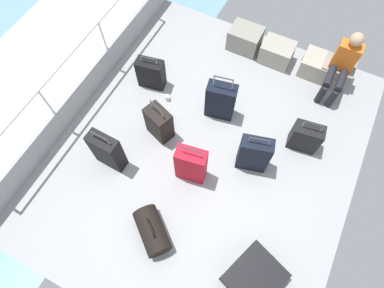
% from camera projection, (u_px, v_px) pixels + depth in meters
% --- Properties ---
extents(ground_plane, '(4.40, 5.20, 0.06)m').
position_uv_depth(ground_plane, '(207.00, 149.00, 4.94)').
color(ground_plane, '#939699').
extents(gunwale_port, '(0.06, 5.20, 0.45)m').
position_uv_depth(gunwale_port, '(86.00, 88.00, 5.15)').
color(gunwale_port, '#939699').
rests_on(gunwale_port, ground_plane).
extents(railing_port, '(0.04, 4.20, 1.02)m').
position_uv_depth(railing_port, '(75.00, 65.00, 4.65)').
color(railing_port, silver).
rests_on(railing_port, ground_plane).
extents(sea_wake, '(12.00, 12.00, 0.01)m').
position_uv_depth(sea_wake, '(32.00, 78.00, 5.94)').
color(sea_wake, '#6B99A8').
rests_on(sea_wake, ground_plane).
extents(cargo_crate_0, '(0.58, 0.44, 0.40)m').
position_uv_depth(cargo_crate_0, '(245.00, 38.00, 5.65)').
color(cargo_crate_0, gray).
rests_on(cargo_crate_0, ground_plane).
extents(cargo_crate_1, '(0.57, 0.42, 0.37)m').
position_uv_depth(cargo_crate_1, '(277.00, 52.00, 5.53)').
color(cargo_crate_1, gray).
rests_on(cargo_crate_1, ground_plane).
extents(cargo_crate_2, '(0.61, 0.45, 0.35)m').
position_uv_depth(cargo_crate_2, '(319.00, 66.00, 5.41)').
color(cargo_crate_2, '#9E9989').
rests_on(cargo_crate_2, ground_plane).
extents(cargo_crate_3, '(0.53, 0.40, 0.38)m').
position_uv_depth(cargo_crate_3, '(336.00, 72.00, 5.34)').
color(cargo_crate_3, gray).
rests_on(cargo_crate_3, ground_plane).
extents(passenger_seated, '(0.34, 0.66, 1.08)m').
position_uv_depth(passenger_seated, '(342.00, 65.00, 4.93)').
color(passenger_seated, orange).
rests_on(passenger_seated, ground_plane).
extents(suitcase_0, '(0.45, 0.22, 0.83)m').
position_uv_depth(suitcase_0, '(107.00, 151.00, 4.50)').
color(suitcase_0, black).
rests_on(suitcase_0, ground_plane).
extents(suitcase_1, '(0.77, 0.82, 0.25)m').
position_uv_depth(suitcase_1, '(254.00, 277.00, 3.99)').
color(suitcase_1, black).
rests_on(suitcase_1, ground_plane).
extents(suitcase_2, '(0.48, 0.31, 0.91)m').
position_uv_depth(suitcase_2, '(221.00, 101.00, 4.90)').
color(suitcase_2, black).
rests_on(suitcase_2, ground_plane).
extents(suitcase_3, '(0.47, 0.30, 0.65)m').
position_uv_depth(suitcase_3, '(151.00, 73.00, 5.22)').
color(suitcase_3, black).
rests_on(suitcase_3, ground_plane).
extents(suitcase_4, '(0.48, 0.31, 0.82)m').
position_uv_depth(suitcase_4, '(254.00, 154.00, 4.48)').
color(suitcase_4, black).
rests_on(suitcase_4, ground_plane).
extents(suitcase_5, '(0.45, 0.29, 0.66)m').
position_uv_depth(suitcase_5, '(305.00, 137.00, 4.71)').
color(suitcase_5, black).
rests_on(suitcase_5, ground_plane).
extents(suitcase_6, '(0.45, 0.37, 0.77)m').
position_uv_depth(suitcase_6, '(159.00, 123.00, 4.77)').
color(suitcase_6, black).
rests_on(suitcase_6, ground_plane).
extents(suitcase_7, '(0.45, 0.28, 0.86)m').
position_uv_depth(suitcase_7, '(191.00, 165.00, 4.41)').
color(suitcase_7, '#B70C1E').
rests_on(suitcase_7, ground_plane).
extents(duffel_bag, '(0.68, 0.64, 0.48)m').
position_uv_depth(duffel_bag, '(152.00, 231.00, 4.20)').
color(duffel_bag, black).
rests_on(duffel_bag, ground_plane).
extents(paper_cup, '(0.08, 0.08, 0.10)m').
position_uv_depth(paper_cup, '(167.00, 98.00, 5.27)').
color(paper_cup, white).
rests_on(paper_cup, ground_plane).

